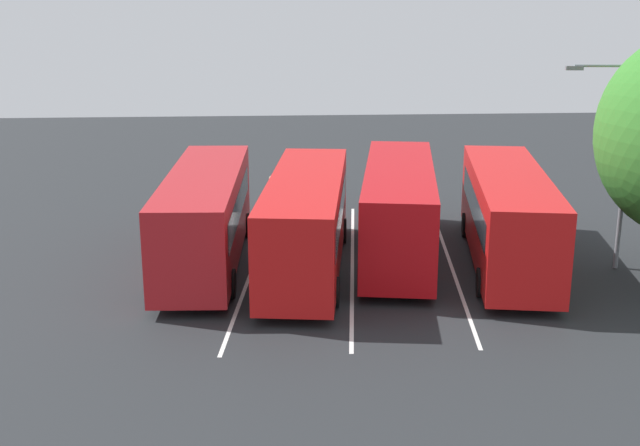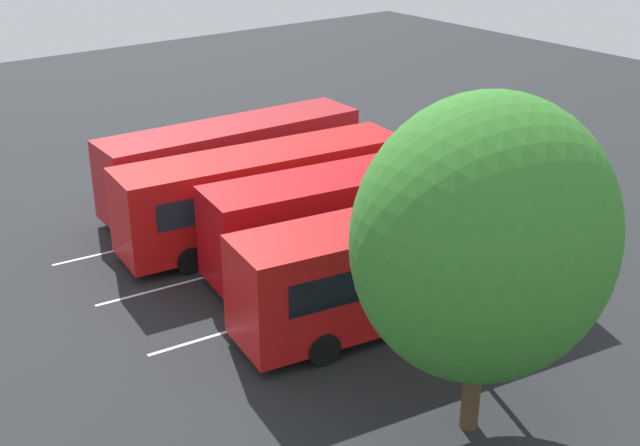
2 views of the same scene
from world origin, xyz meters
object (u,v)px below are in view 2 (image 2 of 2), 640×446
street_lamp (489,235)px  bus_far_left (406,261)px  bus_center_right (265,192)px  bus_far_right (233,161)px  bus_center_left (358,213)px  depot_tree (485,239)px  pedestrian (406,162)px

street_lamp → bus_far_left: bearing=-3.6°
bus_center_right → bus_far_right: bearing=82.9°
bus_far_left → bus_center_left: (1.23, 3.61, 0.00)m
bus_center_left → bus_center_right: same height
bus_far_left → depot_tree: 6.19m
pedestrian → street_lamp: (-8.26, -11.61, 3.13)m
bus_center_left → depot_tree: bearing=-103.9°
depot_tree → street_lamp: bearing=37.4°
bus_far_right → pedestrian: 7.36m
pedestrian → bus_far_right: bearing=-40.9°
bus_center_left → depot_tree: 9.66m
depot_tree → pedestrian: bearing=52.3°
bus_far_left → pedestrian: (7.62, 8.14, -0.85)m
bus_center_left → street_lamp: bearing=-95.5°
bus_center_left → pedestrian: bearing=44.4°
bus_center_left → depot_tree: (-3.58, -8.41, 3.13)m
bus_center_right → street_lamp: street_lamp is taller
pedestrian → bus_far_left: bearing=24.6°
street_lamp → bus_center_left: bearing=-8.0°
bus_far_right → depot_tree: (-3.05, -15.26, 3.13)m
pedestrian → bus_center_left: bearing=13.0°
bus_center_right → bus_far_right: (0.88, 3.46, 0.00)m
bus_center_left → bus_far_right: same height
bus_center_right → depot_tree: depot_tree is taller
bus_center_left → bus_far_right: 6.87m
bus_far_left → depot_tree: size_ratio=1.30×
bus_center_left → street_lamp: size_ratio=1.51×
bus_far_right → street_lamp: size_ratio=1.49×
bus_center_right → bus_far_right: same height
bus_far_right → pedestrian: bearing=-16.1°
depot_tree → bus_center_left: bearing=66.9°
bus_center_left → bus_center_right: (-1.42, 3.39, 0.00)m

